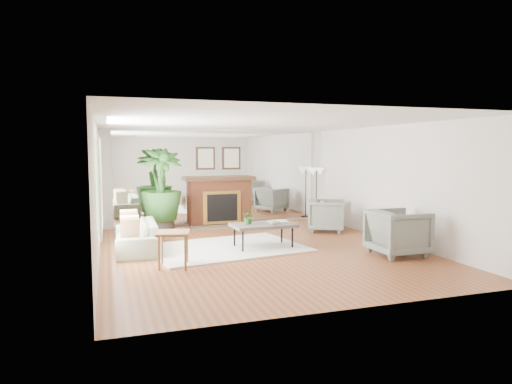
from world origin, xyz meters
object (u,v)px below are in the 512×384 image
object	(u,v)px
potted_ficus	(161,188)
floor_lamp	(316,176)
coffee_table	(263,226)
armchair_back	(327,215)
fireplace	(220,200)
side_table	(173,237)
armchair_front	(398,232)
sofa	(136,236)

from	to	relation	value
potted_ficus	floor_lamp	world-z (taller)	potted_ficus
coffee_table	armchair_back	distance (m)	2.50
fireplace	potted_ficus	size ratio (longest dim) A/B	1.02
coffee_table	floor_lamp	xyz separation A→B (m)	(2.58, 2.93, 0.80)
fireplace	armchair_back	distance (m)	2.83
fireplace	side_table	distance (m)	4.41
armchair_front	potted_ficus	xyz separation A→B (m)	(-3.92, 3.81, 0.64)
side_table	floor_lamp	world-z (taller)	floor_lamp
fireplace	potted_ficus	world-z (taller)	fireplace
fireplace	armchair_front	size ratio (longest dim) A/B	2.16
side_table	fireplace	bearing A→B (deg)	65.92
armchair_front	armchair_back	bearing A→B (deg)	2.77
fireplace	armchair_back	world-z (taller)	fireplace
sofa	potted_ficus	size ratio (longest dim) A/B	0.97
fireplace	armchair_front	xyz separation A→B (m)	(2.32, -4.45, -0.23)
coffee_table	armchair_back	xyz separation A→B (m)	(2.10, 1.36, -0.07)
armchair_front	side_table	bearing A→B (deg)	84.88
coffee_table	potted_ficus	bearing A→B (deg)	125.13
potted_ficus	floor_lamp	size ratio (longest dim) A/B	1.36
armchair_back	coffee_table	bearing A→B (deg)	151.43
armchair_front	floor_lamp	xyz separation A→B (m)	(0.38, 4.29, 0.83)
armchair_front	sofa	bearing A→B (deg)	67.75
fireplace	potted_ficus	distance (m)	1.78
fireplace	armchair_back	bearing A→B (deg)	-37.93
coffee_table	armchair_front	size ratio (longest dim) A/B	1.35
coffee_table	side_table	distance (m)	2.14
coffee_table	potted_ficus	xyz separation A→B (m)	(-1.72, 2.45, 0.62)
armchair_front	potted_ficus	bearing A→B (deg)	46.60
fireplace	side_table	world-z (taller)	fireplace
fireplace	sofa	xyz separation A→B (m)	(-2.31, -2.48, -0.37)
potted_ficus	armchair_back	bearing A→B (deg)	-15.87
coffee_table	floor_lamp	bearing A→B (deg)	48.68
side_table	potted_ficus	size ratio (longest dim) A/B	0.32
armchair_back	armchair_front	size ratio (longest dim) A/B	0.90
fireplace	armchair_front	world-z (taller)	fireplace
sofa	side_table	world-z (taller)	side_table
armchair_back	side_table	world-z (taller)	armchair_back
sofa	armchair_back	size ratio (longest dim) A/B	2.31
armchair_back	armchair_front	world-z (taller)	armchair_front
sofa	side_table	xyz separation A→B (m)	(0.51, -1.54, 0.22)
armchair_back	side_table	size ratio (longest dim) A/B	1.33
side_table	armchair_back	bearing A→B (deg)	29.70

